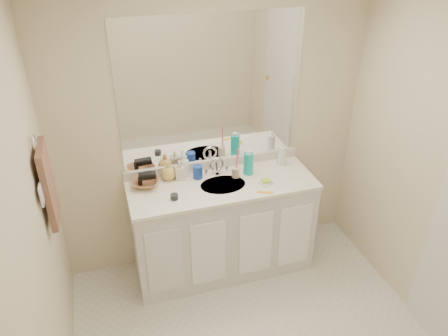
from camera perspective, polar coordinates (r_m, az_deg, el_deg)
name	(u,v)px	position (r m, az deg, el deg)	size (l,w,h in m)	color
ceiling	(289,9)	(2.06, 8.48, 19.90)	(2.60, 2.60, 0.02)	white
wall_back	(212,133)	(3.61, -1.52, 4.54)	(2.60, 0.02, 2.40)	beige
wall_left	(33,273)	(2.45, -23.63, -12.48)	(0.02, 2.60, 2.40)	beige
vanity_cabinet	(222,228)	(3.79, -0.22, -7.84)	(1.50, 0.55, 0.85)	silver
countertop	(222,185)	(3.54, -0.24, -2.21)	(1.52, 0.57, 0.03)	white
backsplash	(213,164)	(3.72, -1.40, 0.56)	(1.52, 0.03, 0.08)	silver
sink_basin	(223,186)	(3.52, -0.14, -2.33)	(0.37, 0.37, 0.02)	beige
faucet	(217,168)	(3.63, -0.97, 0.02)	(0.02, 0.02, 0.11)	silver
mirror	(212,92)	(3.46, -1.57, 9.89)	(1.48, 0.01, 1.20)	white
blue_mug	(198,172)	(3.58, -3.45, -0.52)	(0.08, 0.08, 0.11)	#173CA4
tan_cup	(236,172)	(3.59, 1.53, -0.58)	(0.06, 0.06, 0.08)	beige
toothbrush	(237,161)	(3.54, 1.70, 0.94)	(0.01, 0.01, 0.22)	#E03B69
mouthwash_bottle	(248,163)	(3.62, 3.21, 0.60)	(0.08, 0.08, 0.19)	#0EB0A6
clear_pump_bottle	(282,156)	(3.78, 7.57, 1.62)	(0.07, 0.07, 0.17)	white
soap_dish	(266,183)	(3.54, 5.51, -1.93)	(0.10, 0.08, 0.01)	silver
green_soap	(266,181)	(3.53, 5.53, -1.68)	(0.07, 0.05, 0.03)	#B8DC35
orange_comb	(265,192)	(3.43, 5.39, -3.18)	(0.12, 0.03, 0.01)	#F8A81A
dark_jar	(174,197)	(3.35, -6.51, -3.75)	(0.06, 0.06, 0.04)	black
soap_bottle_white	(185,165)	(3.61, -5.12, 0.41)	(0.07, 0.07, 0.19)	white
soap_bottle_cream	(180,170)	(3.57, -5.83, -0.25)	(0.07, 0.08, 0.16)	beige
soap_bottle_yellow	(168,171)	(3.57, -7.28, -0.35)	(0.12, 0.12, 0.16)	#DEB456
wicker_basket	(145,183)	(3.54, -10.23, -1.92)	(0.22, 0.22, 0.05)	#965E3C
hair_dryer	(147,176)	(3.51, -10.00, -0.99)	(0.07, 0.07, 0.14)	black
towel_ring	(35,143)	(2.90, -23.48, 2.97)	(0.11, 0.11, 0.01)	silver
hand_towel	(48,184)	(3.04, -21.98, -2.01)	(0.04, 0.32, 0.55)	brown
switch_plate	(41,195)	(2.85, -22.75, -3.27)	(0.01, 0.09, 0.13)	silver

